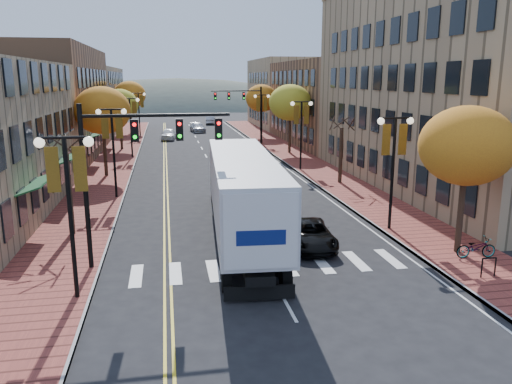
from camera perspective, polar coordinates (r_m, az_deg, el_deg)
name	(u,v)px	position (r m, az deg, el deg)	size (l,w,h in m)	color
ground	(277,286)	(20.00, 2.38, -10.65)	(200.00, 200.00, 0.00)	black
sidewalk_left	(116,160)	(51.23, -15.70, 3.53)	(4.00, 85.00, 0.15)	brown
sidewalk_right	(293,155)	(52.64, 4.23, 4.22)	(4.00, 85.00, 0.15)	brown
building_left_mid	(34,103)	(55.46, -24.08, 9.23)	(12.00, 24.00, 11.00)	brown
building_left_far	(76,100)	(80.00, -19.87, 9.83)	(12.00, 26.00, 9.50)	#9E8966
building_right_near	(476,85)	(40.71, 23.87, 11.14)	(15.00, 28.00, 15.00)	#997F5B
building_right_mid	(348,103)	(64.06, 10.53, 10.01)	(15.00, 24.00, 10.00)	brown
building_right_far	(302,93)	(84.97, 5.23, 11.17)	(15.00, 20.00, 11.00)	#9E8966
tree_left_a	(69,194)	(26.96, -20.56, -0.22)	(0.28, 0.28, 4.20)	#382619
tree_left_b	(102,111)	(42.24, -17.17, 8.89)	(4.48, 4.48, 7.21)	#382619
tree_left_c	(119,105)	(58.16, -15.34, 9.56)	(4.16, 4.16, 6.69)	#382619
tree_left_d	(130,95)	(76.07, -14.24, 10.72)	(4.61, 4.61, 7.42)	#382619
tree_right_a	(467,146)	(23.97, 22.95, 4.86)	(4.16, 4.16, 6.69)	#382619
tree_right_b	(341,155)	(38.61, 9.66, 4.17)	(0.28, 0.28, 4.20)	#382619
tree_right_c	(290,103)	(53.56, 3.92, 10.15)	(4.48, 4.48, 7.21)	#382619
tree_right_d	(261,98)	(69.18, 0.63, 10.66)	(4.35, 4.35, 7.00)	#382619
lamp_left_a	(68,186)	(18.57, -20.70, 0.59)	(1.96, 0.36, 6.05)	black
lamp_left_b	(113,136)	(34.25, -16.06, 6.21)	(1.96, 0.36, 6.05)	black
lamp_left_c	(130,116)	(52.12, -14.18, 8.45)	(1.96, 0.36, 6.05)	black
lamp_left_d	(139,106)	(70.06, -13.26, 9.54)	(1.96, 0.36, 6.05)	black
lamp_right_a	(394,151)	(26.79, 15.47, 4.51)	(1.96, 0.36, 6.05)	black
lamp_right_b	(301,122)	(43.60, 5.20, 7.99)	(1.96, 0.36, 6.05)	black
lamp_right_c	(262,109)	(61.10, 0.67, 9.43)	(1.96, 0.36, 6.05)	black
traffic_mast_near	(132,154)	(21.14, -14.02, 4.19)	(6.10, 0.35, 7.00)	black
traffic_mast_far	(245,104)	(60.71, -1.24, 10.00)	(6.10, 0.34, 7.00)	black
semi_truck	(241,187)	(25.48, -1.78, 0.54)	(3.90, 17.50, 4.34)	black
navy_sedan	(246,241)	(22.91, -1.11, -5.63)	(1.50, 4.29, 1.41)	black
black_suv	(310,234)	(24.30, 6.18, -4.81)	(2.08, 4.50, 1.25)	black
car_far_white	(169,134)	(67.45, -9.97, 6.55)	(1.78, 4.43, 1.51)	white
car_far_silver	(198,128)	(76.46, -6.68, 7.33)	(1.89, 4.66, 1.35)	#A3A4AB
car_far_oncoming	(210,120)	(89.38, -5.28, 8.17)	(1.48, 4.24, 1.40)	#B6B6BE
bicycle	(476,248)	(24.36, 23.84, -5.84)	(0.63, 1.80, 0.94)	gray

